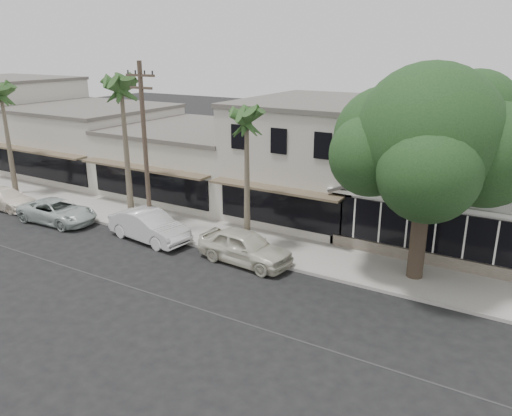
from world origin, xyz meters
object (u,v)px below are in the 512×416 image
Objects in this scene: car_0 at (245,247)px; utility_pole at (145,146)px; car_2 at (58,211)px; shade_tree at (428,141)px; car_3 at (6,198)px; car_1 at (149,226)px.

utility_pole is at bearing 89.23° from car_0.
shade_tree is at bearing -83.31° from car_2.
utility_pole is 7.53m from car_0.
car_3 is at bearing -172.73° from shade_tree.
car_1 is (0.59, -0.73, -4.00)m from utility_pole.
car_0 reaches higher than car_3.
car_2 is (-6.41, -0.59, -0.12)m from car_1.
car_3 is at bearing 99.34° from car_1.
shade_tree is at bearing -66.04° from car_0.
car_1 reaches higher than car_3.
car_2 is at bearing 98.08° from car_0.
car_1 is at bearing -168.52° from shade_tree.
utility_pole is at bearing -86.65° from car_3.
car_2 is at bearing 102.24° from car_1.
car_1 is at bearing -51.11° from utility_pole.
shade_tree is (19.37, 3.23, 5.38)m from car_2.
car_0 reaches higher than car_1.
car_1 is 1.00× the size of car_2.
utility_pole is 11.65m from car_3.
utility_pole reaches higher than car_1.
car_3 is 0.47× the size of shade_tree.
car_3 is (-11.41, -0.48, -0.16)m from car_1.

